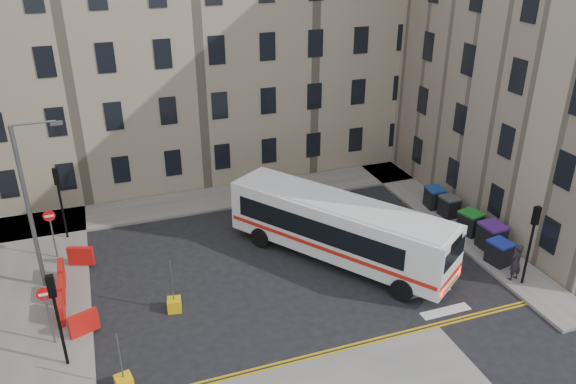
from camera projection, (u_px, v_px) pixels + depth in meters
ground at (313, 260)px, 29.11m from camera, size 120.00×120.00×0.00m
pavement_north at (171, 205)px, 34.57m from camera, size 36.00×3.20×0.15m
pavement_east at (422, 200)px, 35.21m from camera, size 2.40×26.00×0.15m
pavement_west at (22, 302)px, 25.69m from camera, size 6.00×22.00×0.15m
terrace_north at (127, 46)px, 36.47m from camera, size 38.30×10.80×17.20m
corner_east at (569, 33)px, 34.98m from camera, size 17.80×24.30×19.20m
traffic_light_east at (532, 234)px, 25.80m from camera, size 0.28×0.22×4.10m
traffic_light_nw at (59, 192)px, 29.77m from camera, size 0.28×0.22×4.10m
traffic_light_sw at (56, 307)px, 20.84m from camera, size 0.28×0.22×4.10m
streetlamp at (28, 207)px, 25.01m from camera, size 0.50×0.22×8.14m
no_entry_north at (51, 224)px, 28.26m from camera, size 0.60×0.08×3.00m
no_entry_south at (46, 304)px, 22.30m from camera, size 0.60×0.08×3.00m
roadworks_barriers at (70, 289)px, 25.67m from camera, size 1.66×6.26×1.00m
bus at (339, 227)px, 28.40m from camera, size 9.06×11.38×3.26m
wheelie_bin_a at (499, 252)px, 28.31m from camera, size 1.15×1.27×1.23m
wheelie_bin_b at (491, 236)px, 29.58m from camera, size 1.19×1.35×1.42m
wheelie_bin_c at (470, 223)px, 31.08m from camera, size 1.27×1.38×1.29m
wheelie_bin_d at (449, 206)px, 32.98m from camera, size 1.01×1.14×1.20m
wheelie_bin_e at (434, 197)px, 34.00m from camera, size 1.09×1.22×1.24m
pedestrian at (516, 262)px, 26.84m from camera, size 0.78×0.58×1.94m
bollard_yellow at (174, 305)px, 25.16m from camera, size 0.70×0.70×0.60m
bollard_chevron at (124, 383)px, 20.85m from camera, size 0.71×0.71×0.60m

